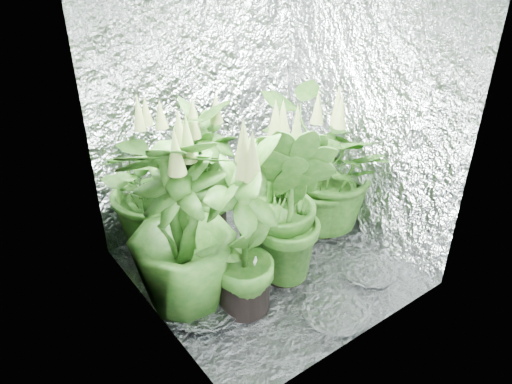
{
  "coord_description": "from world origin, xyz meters",
  "views": [
    {
      "loc": [
        -1.64,
        -2.09,
        2.13
      ],
      "look_at": [
        -0.1,
        0.0,
        0.61
      ],
      "focal_mm": 35.0,
      "sensor_mm": 36.0,
      "label": 1
    }
  ],
  "objects_px": {
    "plant_b": "(205,174)",
    "circulation_fan": "(291,192)",
    "plant_c": "(280,205)",
    "plant_g": "(287,203)",
    "plant_f": "(243,230)",
    "plant_e": "(327,167)",
    "plant_a": "(158,179)",
    "plant_d": "(181,226)"
  },
  "relations": [
    {
      "from": "plant_b",
      "to": "circulation_fan",
      "type": "xyz_separation_m",
      "value": [
        0.72,
        -0.08,
        -0.35
      ]
    },
    {
      "from": "plant_c",
      "to": "plant_b",
      "type": "bearing_deg",
      "value": 122.78
    },
    {
      "from": "plant_c",
      "to": "plant_g",
      "type": "relative_size",
      "value": 0.7
    },
    {
      "from": "plant_f",
      "to": "circulation_fan",
      "type": "height_order",
      "value": "plant_f"
    },
    {
      "from": "plant_f",
      "to": "circulation_fan",
      "type": "xyz_separation_m",
      "value": [
        0.94,
        0.68,
        -0.4
      ]
    },
    {
      "from": "plant_b",
      "to": "circulation_fan",
      "type": "bearing_deg",
      "value": -6.71
    },
    {
      "from": "plant_e",
      "to": "circulation_fan",
      "type": "xyz_separation_m",
      "value": [
        -0.01,
        0.36,
        -0.37
      ]
    },
    {
      "from": "plant_c",
      "to": "plant_e",
      "type": "xyz_separation_m",
      "value": [
        0.43,
        0.02,
        0.15
      ]
    },
    {
      "from": "plant_f",
      "to": "plant_g",
      "type": "relative_size",
      "value": 1.02
    },
    {
      "from": "plant_a",
      "to": "plant_e",
      "type": "distance_m",
      "value": 1.17
    },
    {
      "from": "plant_c",
      "to": "circulation_fan",
      "type": "distance_m",
      "value": 0.61
    },
    {
      "from": "plant_a",
      "to": "plant_e",
      "type": "relative_size",
      "value": 1.07
    },
    {
      "from": "plant_a",
      "to": "plant_c",
      "type": "height_order",
      "value": "plant_a"
    },
    {
      "from": "plant_c",
      "to": "plant_f",
      "type": "distance_m",
      "value": 0.62
    },
    {
      "from": "plant_c",
      "to": "plant_a",
      "type": "bearing_deg",
      "value": 137.91
    },
    {
      "from": "plant_d",
      "to": "plant_b",
      "type": "bearing_deg",
      "value": 48.34
    },
    {
      "from": "plant_b",
      "to": "plant_d",
      "type": "distance_m",
      "value": 0.72
    },
    {
      "from": "plant_b",
      "to": "circulation_fan",
      "type": "height_order",
      "value": "plant_b"
    },
    {
      "from": "plant_d",
      "to": "plant_g",
      "type": "distance_m",
      "value": 0.66
    },
    {
      "from": "plant_f",
      "to": "plant_g",
      "type": "height_order",
      "value": "plant_f"
    },
    {
      "from": "plant_c",
      "to": "plant_e",
      "type": "relative_size",
      "value": 0.76
    },
    {
      "from": "plant_f",
      "to": "plant_g",
      "type": "bearing_deg",
      "value": 13.24
    },
    {
      "from": "plant_a",
      "to": "plant_b",
      "type": "distance_m",
      "value": 0.32
    },
    {
      "from": "plant_b",
      "to": "plant_g",
      "type": "height_order",
      "value": "plant_g"
    },
    {
      "from": "plant_d",
      "to": "circulation_fan",
      "type": "relative_size",
      "value": 3.3
    },
    {
      "from": "plant_c",
      "to": "plant_g",
      "type": "distance_m",
      "value": 0.3
    },
    {
      "from": "plant_a",
      "to": "plant_g",
      "type": "bearing_deg",
      "value": -57.73
    },
    {
      "from": "plant_c",
      "to": "plant_f",
      "type": "xyz_separation_m",
      "value": [
        -0.51,
        -0.31,
        0.18
      ]
    },
    {
      "from": "plant_a",
      "to": "plant_c",
      "type": "bearing_deg",
      "value": -42.09
    },
    {
      "from": "plant_g",
      "to": "circulation_fan",
      "type": "bearing_deg",
      "value": 46.99
    },
    {
      "from": "plant_a",
      "to": "plant_d",
      "type": "height_order",
      "value": "plant_d"
    },
    {
      "from": "plant_d",
      "to": "plant_f",
      "type": "distance_m",
      "value": 0.35
    },
    {
      "from": "plant_e",
      "to": "circulation_fan",
      "type": "distance_m",
      "value": 0.51
    },
    {
      "from": "plant_a",
      "to": "plant_f",
      "type": "distance_m",
      "value": 0.86
    },
    {
      "from": "plant_b",
      "to": "plant_c",
      "type": "bearing_deg",
      "value": -57.22
    },
    {
      "from": "plant_b",
      "to": "plant_e",
      "type": "distance_m",
      "value": 0.85
    },
    {
      "from": "plant_a",
      "to": "plant_f",
      "type": "xyz_separation_m",
      "value": [
        0.09,
        -0.85,
        0.02
      ]
    },
    {
      "from": "plant_d",
      "to": "plant_e",
      "type": "xyz_separation_m",
      "value": [
        1.21,
        0.09,
        -0.04
      ]
    },
    {
      "from": "plant_a",
      "to": "plant_d",
      "type": "bearing_deg",
      "value": -104.9
    },
    {
      "from": "plant_g",
      "to": "plant_b",
      "type": "bearing_deg",
      "value": 104.21
    },
    {
      "from": "plant_f",
      "to": "plant_a",
      "type": "bearing_deg",
      "value": 96.34
    },
    {
      "from": "plant_b",
      "to": "plant_c",
      "type": "height_order",
      "value": "plant_b"
    }
  ]
}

